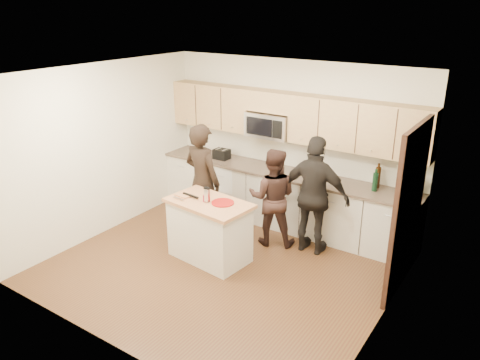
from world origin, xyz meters
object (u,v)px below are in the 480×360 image
Objects in this scene: woman_right at (315,196)px; toaster at (222,154)px; island at (210,230)px; woman_left at (202,181)px; woman_center at (273,197)px.

toaster is at bearing -16.89° from woman_right.
toaster is at bearing 126.28° from island.
woman_left reaches higher than woman_right.
island is at bearing -59.88° from toaster.
woman_center is 0.66m from woman_right.
woman_right is (0.64, 0.11, 0.13)m from woman_center.
toaster is at bearing -48.06° from woman_center.
woman_center is 0.86× the size of woman_right.
woman_right is (2.06, -0.54, -0.14)m from toaster.
toaster is 1.58m from woman_center.
woman_right is at bearing 48.11° from island.
woman_center is at bearing 67.17° from island.
woman_center is at bearing -24.74° from toaster.
toaster is 0.17× the size of woman_center.
woman_left is at bearing -4.13° from woman_center.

